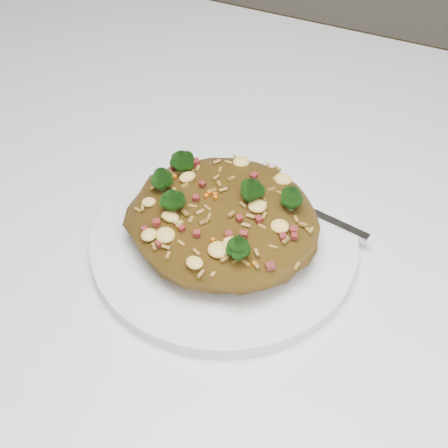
{
  "coord_description": "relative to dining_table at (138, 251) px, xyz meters",
  "views": [
    {
      "loc": [
        0.27,
        -0.38,
        1.19
      ],
      "look_at": [
        0.12,
        -0.03,
        0.78
      ],
      "focal_mm": 50.0,
      "sensor_mm": 36.0,
      "label": 1
    }
  ],
  "objects": [
    {
      "name": "fried_rice",
      "position": [
        0.12,
        -0.03,
        0.13
      ],
      "size": [
        0.18,
        0.16,
        0.07
      ],
      "color": "brown",
      "rests_on": "plate"
    },
    {
      "name": "fork",
      "position": [
        0.17,
        0.03,
        0.11
      ],
      "size": [
        0.16,
        0.05,
        0.0
      ],
      "rotation": [
        0.0,
        0.0,
        -0.19
      ],
      "color": "silver",
      "rests_on": "plate"
    },
    {
      "name": "plate",
      "position": [
        0.12,
        -0.03,
        0.1
      ],
      "size": [
        0.24,
        0.24,
        0.01
      ],
      "primitive_type": "cylinder",
      "color": "white",
      "rests_on": "dining_table"
    },
    {
      "name": "dining_table",
      "position": [
        0.0,
        0.0,
        0.0
      ],
      "size": [
        1.2,
        0.8,
        0.75
      ],
      "color": "silver",
      "rests_on": "ground"
    }
  ]
}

